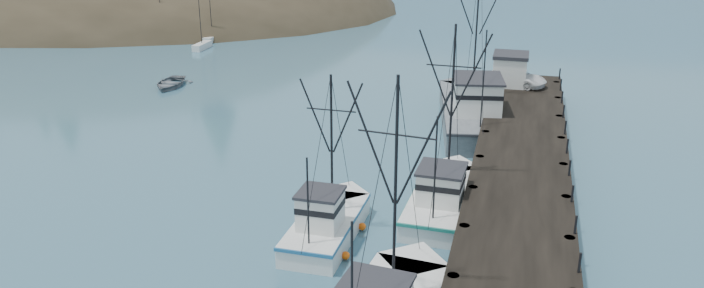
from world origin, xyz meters
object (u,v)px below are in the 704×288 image
(trawler_mid, at_px, (328,223))
(pier, at_px, (521,164))
(motorboat, at_px, (170,87))
(trawler_far, at_px, (444,196))
(pier_shed, at_px, (510,69))
(work_vessel, at_px, (473,110))
(pickup_truck, at_px, (518,77))

(trawler_mid, bearing_deg, pier, 42.41)
(motorboat, bearing_deg, pier, -33.04)
(trawler_far, xyz_separation_m, motorboat, (-29.45, 20.55, -0.82))
(pier_shed, bearing_deg, pier, -85.24)
(work_vessel, relative_size, pickup_truck, 3.39)
(pickup_truck, bearing_deg, pier, -153.52)
(pier, relative_size, work_vessel, 2.56)
(work_vessel, bearing_deg, pier, -71.74)
(pier_shed, bearing_deg, trawler_far, -97.23)
(pier, bearing_deg, pickup_truck, 92.56)
(pickup_truck, bearing_deg, trawler_far, -165.08)
(trawler_mid, relative_size, work_vessel, 0.55)
(work_vessel, distance_m, motorboat, 30.02)
(trawler_mid, bearing_deg, pickup_truck, 71.09)
(pier_shed, bearing_deg, pickup_truck, 0.00)
(work_vessel, xyz_separation_m, motorboat, (-29.72, 4.09, -1.23))
(work_vessel, xyz_separation_m, pickup_truck, (3.25, 5.72, 1.48))
(trawler_mid, relative_size, trawler_far, 0.83)
(trawler_far, bearing_deg, motorboat, 145.09)
(pier, distance_m, pier_shed, 18.14)
(work_vessel, distance_m, pier_shed, 6.63)
(trawler_far, height_order, pickup_truck, trawler_far)
(pier, height_order, trawler_mid, trawler_mid)
(pickup_truck, xyz_separation_m, motorboat, (-32.96, -1.63, -2.70))
(trawler_mid, distance_m, pier_shed, 28.72)
(pier_shed, xyz_separation_m, motorboat, (-32.27, -1.63, -3.42))
(pickup_truck, bearing_deg, pier_shed, 113.91)
(motorboat, bearing_deg, trawler_mid, -54.52)
(trawler_far, bearing_deg, pickup_truck, 81.01)
(trawler_mid, xyz_separation_m, motorboat, (-23.62, 25.64, -0.82))
(trawler_mid, relative_size, motorboat, 1.89)
(work_vessel, height_order, pier_shed, work_vessel)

